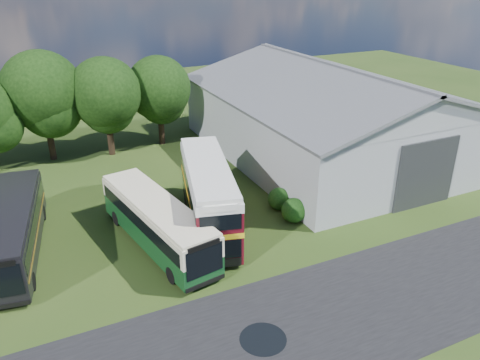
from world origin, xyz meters
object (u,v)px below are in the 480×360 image
storage_shed (327,108)px  bus_dark_single (13,230)px  bus_green_single (157,222)px  bus_maroon_double (208,196)px

storage_shed → bus_dark_single: size_ratio=2.15×
storage_shed → bus_green_single: (-18.54, -9.08, -2.55)m
bus_maroon_double → bus_dark_single: (-11.57, 1.89, -0.58)m
bus_green_single → bus_maroon_double: 3.81m
bus_green_single → bus_dark_single: bus_dark_single is taller
bus_green_single → bus_dark_single: (-7.90, 2.68, 0.04)m
storage_shed → bus_dark_single: bearing=-166.4°
bus_dark_single → bus_maroon_double: bearing=-1.1°
storage_shed → bus_green_single: 20.80m
bus_green_single → bus_dark_single: bearing=151.0°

